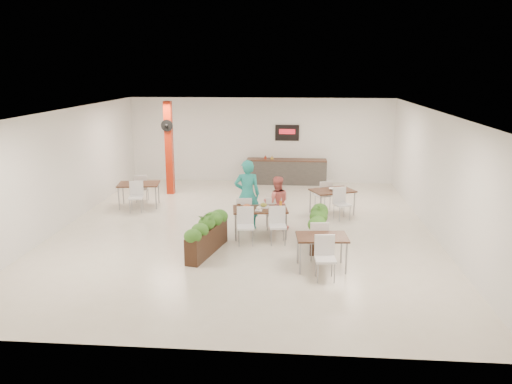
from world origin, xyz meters
TOP-DOWN VIEW (x-y plane):
  - ground at (0.00, 0.00)m, footprint 12.00×12.00m
  - room_shell at (0.00, 0.00)m, footprint 10.10×12.10m
  - red_column at (-3.00, 3.79)m, footprint 0.40×0.41m
  - service_counter at (1.00, 5.65)m, footprint 3.00×0.64m
  - main_table at (0.45, -0.51)m, footprint 1.50×1.78m
  - diner_man at (0.06, 0.14)m, footprint 0.75×0.55m
  - diner_woman at (0.86, 0.14)m, footprint 0.79×0.65m
  - planter_left at (-0.71, -1.82)m, footprint 0.76×1.92m
  - planter_right at (1.95, -0.93)m, footprint 0.54×1.92m
  - side_table_a at (-3.58, 2.05)m, footprint 1.37×1.66m
  - side_table_b at (2.46, 1.69)m, footprint 1.46×1.65m
  - side_table_c at (1.95, -2.57)m, footprint 1.16×1.65m

SIDE VIEW (x-z plane):
  - ground at x=0.00m, z-range 0.00..0.00m
  - service_counter at x=1.00m, z-range -0.61..1.59m
  - planter_right at x=1.95m, z-range 0.00..1.00m
  - planter_left at x=-0.71m, z-range 0.00..1.02m
  - side_table_c at x=1.95m, z-range 0.15..1.08m
  - side_table_b at x=2.46m, z-range 0.17..1.09m
  - side_table_a at x=-3.58m, z-range 0.17..1.10m
  - main_table at x=0.45m, z-range 0.17..1.10m
  - diner_woman at x=0.86m, z-range 0.00..1.47m
  - diner_man at x=0.06m, z-range 0.00..1.91m
  - red_column at x=-3.00m, z-range 0.04..3.24m
  - room_shell at x=0.00m, z-range 0.40..3.62m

